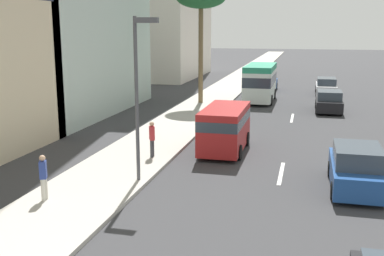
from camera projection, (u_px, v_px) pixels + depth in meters
ground_plane at (294, 107)px, 36.22m from camera, size 198.00×198.00×0.00m
sidewalk_right at (207, 103)px, 37.81m from camera, size 162.00×3.76×0.15m
lane_stripe_mid at (281, 173)px, 19.90m from camera, size 3.20×0.16×0.01m
lane_stripe_far at (292, 118)px, 31.94m from camera, size 3.20×0.16×0.01m
van_lead at (225, 126)px, 23.19m from camera, size 4.62×2.06×2.21m
minibus_second at (260, 81)px, 38.71m from camera, size 6.18×2.34×3.03m
car_third at (267, 82)px, 45.66m from camera, size 4.19×1.91×1.68m
car_fourth at (329, 102)px, 34.25m from camera, size 4.24×1.89×1.55m
car_sixth at (356, 169)px, 17.80m from camera, size 4.39×1.90×1.71m
car_seventh at (326, 86)px, 42.93m from camera, size 4.76×1.84×1.54m
pedestrian_near_lamp at (152, 138)px, 21.70m from camera, size 0.39×0.34×1.67m
pedestrian_mid_block at (43, 176)px, 16.27m from camera, size 0.38×0.33×1.61m
street_lamp at (139, 80)px, 17.78m from camera, size 0.24×0.97×6.30m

